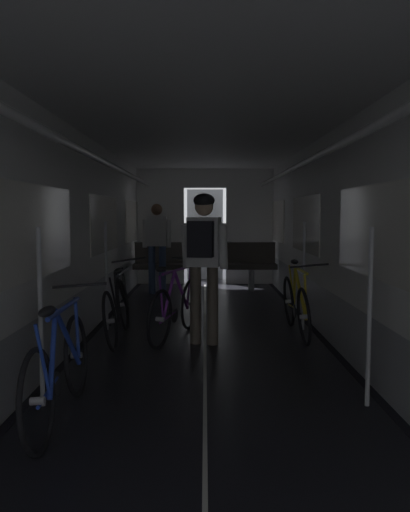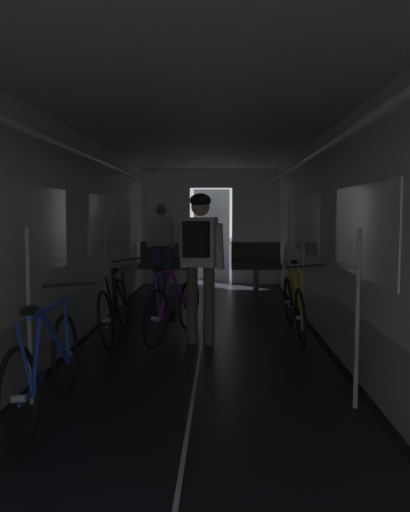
# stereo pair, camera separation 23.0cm
# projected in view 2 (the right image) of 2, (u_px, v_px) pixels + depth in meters

# --- Properties ---
(train_car_shell) EXTENTS (3.14, 12.34, 2.57)m
(train_car_shell) POSITION_uv_depth(u_px,v_px,m) (200.00, 195.00, 5.31)
(train_car_shell) COLOR black
(train_car_shell) RESTS_ON ground
(bench_seat_far_left) EXTENTS (0.98, 0.51, 0.95)m
(bench_seat_far_left) POSITION_uv_depth(u_px,v_px,m) (164.00, 262.00, 9.89)
(bench_seat_far_left) COLOR gray
(bench_seat_far_left) RESTS_ON ground
(bench_seat_far_right) EXTENTS (0.98, 0.51, 0.95)m
(bench_seat_far_right) POSITION_uv_depth(u_px,v_px,m) (256.00, 262.00, 9.83)
(bench_seat_far_right) COLOR gray
(bench_seat_far_right) RESTS_ON ground
(bicycle_black) EXTENTS (0.44, 1.69, 0.96)m
(bicycle_black) POSITION_uv_depth(u_px,v_px,m) (115.00, 308.00, 6.03)
(bicycle_black) COLOR black
(bicycle_black) RESTS_ON ground
(bicycle_blue) EXTENTS (0.44, 1.69, 0.95)m
(bicycle_blue) POSITION_uv_depth(u_px,v_px,m) (46.00, 367.00, 3.68)
(bicycle_blue) COLOR black
(bicycle_blue) RESTS_ON ground
(bicycle_yellow) EXTENTS (0.44, 1.69, 0.95)m
(bicycle_yellow) POSITION_uv_depth(u_px,v_px,m) (294.00, 305.00, 6.20)
(bicycle_yellow) COLOR black
(bicycle_yellow) RESTS_ON ground
(person_cyclist_aisle) EXTENTS (0.56, 0.45, 1.73)m
(person_cyclist_aisle) POSITION_uv_depth(u_px,v_px,m) (200.00, 252.00, 5.73)
(person_cyclist_aisle) COLOR brown
(person_cyclist_aisle) RESTS_ON ground
(bicycle_purple_in_aisle) EXTENTS (0.63, 1.63, 0.94)m
(bicycle_purple_in_aisle) POSITION_uv_depth(u_px,v_px,m) (173.00, 307.00, 6.07)
(bicycle_purple_in_aisle) COLOR black
(bicycle_purple_in_aisle) RESTS_ON ground
(person_standing_near_bench) EXTENTS (0.53, 0.23, 1.69)m
(person_standing_near_bench) POSITION_uv_depth(u_px,v_px,m) (162.00, 242.00, 9.48)
(person_standing_near_bench) COLOR #384C75
(person_standing_near_bench) RESTS_ON ground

